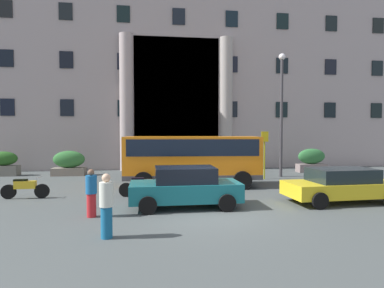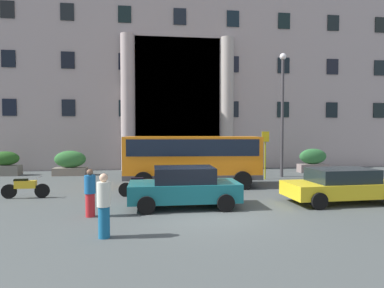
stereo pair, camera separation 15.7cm
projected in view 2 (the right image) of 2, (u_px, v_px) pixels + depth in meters
name	position (u px, v px, depth m)	size (l,w,h in m)	color
ground_plane	(210.00, 215.00, 10.95)	(80.00, 64.00, 0.12)	#464C4B
office_building_facade	(176.00, 47.00, 27.90)	(39.76, 9.75, 20.41)	#A29592
orange_minibus	(192.00, 156.00, 16.36)	(6.91, 2.89, 2.55)	orange
bus_stop_sign	(265.00, 150.00, 18.75)	(0.44, 0.08, 2.81)	#9A9E14
hedge_planter_far_east	(313.00, 161.00, 22.02)	(2.01, 0.74, 1.62)	gray
hedge_planter_west	(5.00, 164.00, 20.35)	(1.79, 0.84, 1.55)	#68665D
hedge_planter_far_west	(70.00, 163.00, 20.48)	(2.05, 0.91, 1.58)	gray
parked_hatchback_near	(184.00, 187.00, 11.81)	(4.05, 1.97, 1.49)	#16646C
parked_coupe_end	(342.00, 185.00, 12.55)	(4.49, 2.15, 1.35)	gold
motorcycle_near_kerb	(141.00, 186.00, 13.76)	(1.99, 0.55, 0.89)	black
scooter_by_planter	(25.00, 187.00, 13.40)	(1.92, 0.55, 0.89)	black
motorcycle_far_end	(358.00, 182.00, 14.90)	(1.89, 0.73, 0.89)	black
pedestrian_man_red_shirt	(104.00, 205.00, 8.39)	(0.36, 0.36, 1.70)	#165B87
pedestrian_child_trailing	(90.00, 193.00, 10.49)	(0.36, 0.36, 1.57)	red
lamppost_plaza_centre	(282.00, 105.00, 19.61)	(0.40, 0.40, 7.58)	#373539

